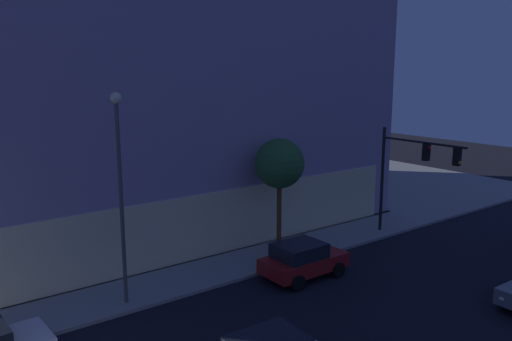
% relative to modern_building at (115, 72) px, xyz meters
% --- Properties ---
extents(modern_building, '(28.84, 21.86, 18.82)m').
position_rel_modern_building_xyz_m(modern_building, '(0.00, 0.00, 0.00)').
color(modern_building, '#4C4C51').
rests_on(modern_building, ground).
extents(traffic_light_far_corner, '(0.32, 5.27, 6.11)m').
position_rel_modern_building_xyz_m(traffic_light_far_corner, '(10.61, -15.07, -4.92)').
color(traffic_light_far_corner, black).
rests_on(traffic_light_far_corner, sidewalk_corner).
extents(street_lamp_sidewalk, '(0.44, 0.44, 8.52)m').
position_rel_modern_building_xyz_m(street_lamp_sidewalk, '(-5.36, -13.25, -3.88)').
color(street_lamp_sidewalk, '#4F4F4F').
rests_on(street_lamp_sidewalk, sidewalk_corner).
extents(sidewalk_tree, '(2.56, 2.56, 5.94)m').
position_rel_modern_building_xyz_m(sidewalk_tree, '(3.52, -12.27, -4.56)').
color(sidewalk_tree, brown).
rests_on(sidewalk_tree, sidewalk_corner).
extents(car_red, '(4.05, 2.25, 1.69)m').
position_rel_modern_building_xyz_m(car_red, '(2.38, -15.38, -8.46)').
color(car_red, maroon).
rests_on(car_red, ground).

